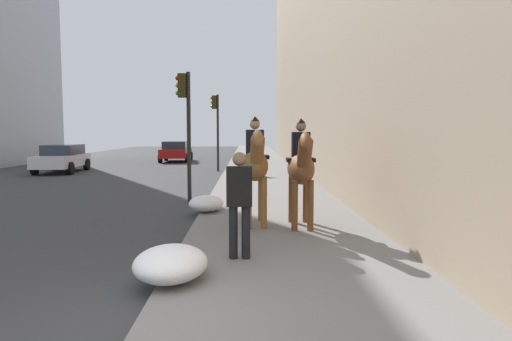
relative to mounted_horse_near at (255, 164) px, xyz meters
name	(u,v)px	position (x,y,z in m)	size (l,w,h in m)	color
sidewalk_slab	(318,329)	(-5.11, -0.58, -1.38)	(120.00, 3.90, 0.12)	slate
mounted_horse_near	(255,164)	(0.00, 0.00, 0.00)	(2.15, 0.62, 2.35)	brown
mounted_horse_far	(301,167)	(-0.22, -0.96, -0.04)	(2.15, 0.61, 2.30)	brown
pedestrian_greeting	(239,198)	(-2.62, 0.29, -0.35)	(0.27, 0.40, 1.70)	black
car_near_lane	(176,151)	(22.56, 5.20, -0.69)	(3.98, 2.07, 1.44)	maroon
car_mid_lane	(62,158)	(14.26, 9.82, -0.68)	(4.40, 2.10, 1.44)	silver
traffic_light_near_curb	(186,116)	(3.96, 2.00, 1.16)	(0.20, 0.44, 3.89)	black
traffic_light_far_curb	(216,120)	(14.76, 1.83, 1.28)	(0.20, 0.44, 4.07)	black
snow_pile_near	(171,263)	(-3.64, 1.22, -1.10)	(1.31, 1.01, 0.45)	white
snow_pile_far	(206,203)	(1.78, 1.22, -1.12)	(1.14, 0.88, 0.40)	white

